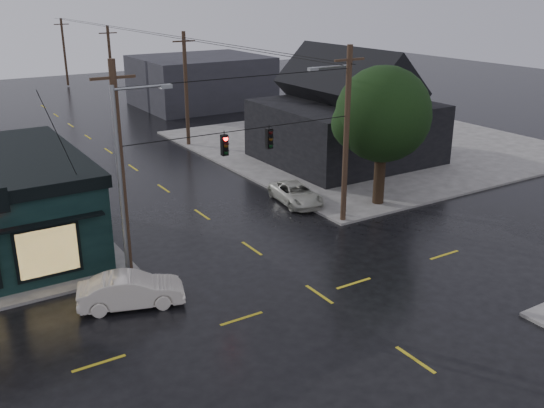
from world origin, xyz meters
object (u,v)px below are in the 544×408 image
utility_pole_nw (130,274)px  suv_silver (296,194)px  sedan_cream (131,291)px  utility_pole_ne (343,222)px  corner_tree (383,115)px

utility_pole_nw → suv_silver: size_ratio=2.20×
sedan_cream → suv_silver: 15.29m
utility_pole_nw → suv_silver: (12.50, 4.18, 0.64)m
utility_pole_nw → sedan_cream: size_ratio=2.27×
utility_pole_ne → utility_pole_nw: bearing=180.0°
corner_tree → utility_pole_ne: 6.97m
corner_tree → sedan_cream: corner_tree is taller
corner_tree → suv_silver: corner_tree is taller
utility_pole_ne → suv_silver: utility_pole_ne is taller
utility_pole_ne → suv_silver: size_ratio=2.20×
utility_pole_nw → suv_silver: 13.20m
sedan_cream → utility_pole_nw: bearing=-0.0°
utility_pole_nw → utility_pole_ne: size_ratio=1.00×
utility_pole_ne → sedan_cream: bearing=-167.8°
corner_tree → sedan_cream: 18.88m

